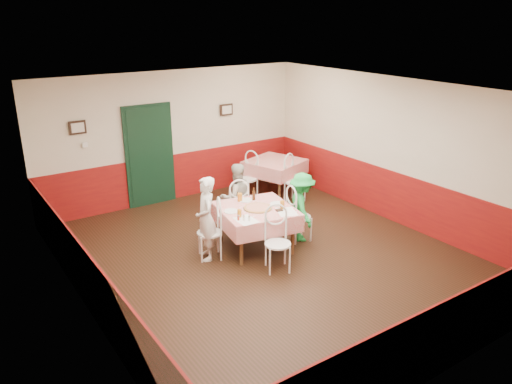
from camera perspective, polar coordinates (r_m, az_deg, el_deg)
floor at (r=8.55m, az=1.30°, el=-7.40°), size 7.00×7.00×0.00m
ceiling at (r=7.68m, az=1.46°, el=11.51°), size 7.00×7.00×0.00m
back_wall at (r=10.94m, az=-9.38°, el=6.29°), size 6.00×0.10×2.80m
front_wall at (r=5.75m, az=22.22°, el=-7.66°), size 6.00×0.10×2.80m
left_wall at (r=6.82m, az=-19.65°, el=-2.98°), size 0.10×7.00×2.80m
right_wall at (r=9.98m, az=15.60°, el=4.52°), size 0.10×7.00×2.80m
wainscot_back at (r=11.17m, az=-9.09°, el=1.79°), size 6.00×0.03×1.00m
wainscot_front at (r=6.20m, az=21.00°, el=-15.04°), size 6.00×0.03×1.00m
wainscot_left at (r=7.21m, az=-18.71°, el=-9.57°), size 0.03×7.00×1.00m
wainscot_right at (r=10.23m, az=15.08°, el=-0.35°), size 0.03×7.00×1.00m
door at (r=10.75m, az=-12.05°, el=3.96°), size 0.96×0.06×2.10m
picture_left at (r=10.15m, az=-19.72°, el=6.95°), size 0.32×0.03×0.26m
picture_right at (r=11.39m, az=-3.40°, el=9.37°), size 0.32×0.03×0.26m
thermostat at (r=10.25m, az=-18.96°, el=5.14°), size 0.10×0.03×0.10m
main_table at (r=8.68m, az=0.00°, el=-4.19°), size 1.41×1.41×0.77m
second_table at (r=11.41m, az=2.13°, el=1.77°), size 1.43×1.43×0.77m
chair_left at (r=8.37m, az=-5.33°, el=-4.67°), size 0.54×0.54×0.90m
chair_right at (r=9.01m, az=4.95°, el=-2.84°), size 0.47×0.47×0.90m
chair_far at (r=9.38m, az=-2.12°, el=-1.84°), size 0.54×0.54×0.90m
chair_near at (r=7.96m, az=2.51°, el=-5.97°), size 0.55×0.55×0.90m
chair_second_a at (r=10.98m, az=-1.02°, el=1.46°), size 0.53×0.53×0.90m
chair_second_b at (r=10.82m, az=4.48°, el=1.12°), size 0.53×0.53×0.90m
pizza at (r=8.50m, az=0.19°, el=-1.81°), size 0.54×0.54×0.03m
plate_left at (r=8.38m, az=-2.83°, el=-2.21°), size 0.29×0.29×0.01m
plate_right at (r=8.70m, az=2.38°, el=-1.36°), size 0.29×0.29×0.01m
plate_far at (r=8.87m, az=-1.24°, el=-0.93°), size 0.29×0.29×0.01m
glass_a at (r=8.14m, az=-1.91°, el=-2.45°), size 0.08×0.08×0.13m
glass_b at (r=8.50m, az=3.01°, el=-1.46°), size 0.08×0.08×0.13m
glass_c at (r=8.81m, az=-1.86°, el=-0.61°), size 0.10×0.10×0.15m
beer_bottle at (r=8.87m, az=-0.26°, el=-0.27°), size 0.07×0.07×0.21m
shaker_a at (r=8.01m, az=-1.41°, el=-2.99°), size 0.04×0.04×0.09m
shaker_b at (r=7.99m, az=-0.80°, el=-3.04°), size 0.04×0.04×0.09m
shaker_c at (r=8.02m, az=-2.03°, el=-2.96°), size 0.04×0.04×0.09m
menu_left at (r=8.04m, az=-1.17°, el=-3.22°), size 0.31×0.41×0.00m
menu_right at (r=8.39m, az=3.52°, el=-2.26°), size 0.43×0.48×0.00m
wallet at (r=8.42m, az=2.67°, el=-2.08°), size 0.12×0.11×0.02m
diner_left at (r=8.25m, az=-5.72°, el=-3.06°), size 0.49×0.60×1.43m
diner_far at (r=9.35m, az=-2.25°, el=-0.59°), size 0.70×0.58×1.30m
diner_right at (r=8.96m, az=5.26°, el=-1.72°), size 0.74×0.93×1.26m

